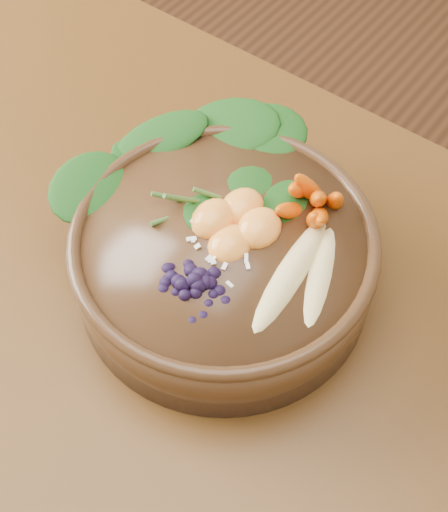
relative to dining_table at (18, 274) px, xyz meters
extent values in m
plane|color=#381E0F|center=(0.00, 0.00, -0.66)|extent=(4.00, 4.00, 0.00)
cube|color=#51300F|center=(0.00, 0.00, 0.07)|extent=(1.60, 0.90, 0.04)
cylinder|color=#402916|center=(0.26, 0.10, 0.14)|extent=(0.35, 0.35, 0.09)
ellipsoid|color=#E0CC84|center=(0.37, 0.12, 0.19)|extent=(0.09, 0.17, 0.03)
ellipsoid|color=#E0CC84|center=(0.34, 0.11, 0.20)|extent=(0.05, 0.17, 0.03)
camera|label=1|loc=(0.53, -0.25, 0.78)|focal=50.00mm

